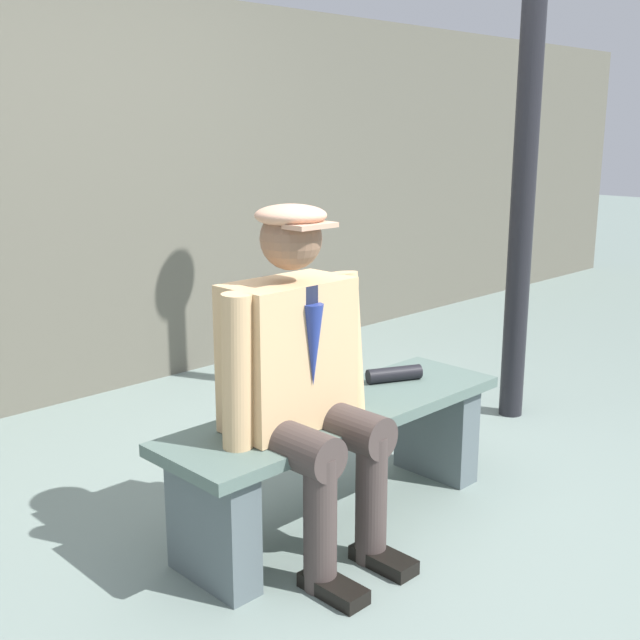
{
  "coord_description": "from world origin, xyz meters",
  "views": [
    {
      "loc": [
        2.02,
        1.94,
        1.47
      ],
      "look_at": [
        0.1,
        0.0,
        0.81
      ],
      "focal_mm": 44.68,
      "sensor_mm": 36.0,
      "label": 1
    }
  ],
  "objects_px": {
    "lamp_post": "(532,42)",
    "seated_man": "(301,370)",
    "rolled_magazine": "(394,374)",
    "bench": "(339,445)"
  },
  "relations": [
    {
      "from": "rolled_magazine",
      "to": "bench",
      "type": "bearing_deg",
      "value": 8.43
    },
    {
      "from": "seated_man",
      "to": "rolled_magazine",
      "type": "xyz_separation_m",
      "value": [
        -0.64,
        -0.12,
        -0.18
      ]
    },
    {
      "from": "bench",
      "to": "seated_man",
      "type": "height_order",
      "value": "seated_man"
    },
    {
      "from": "lamp_post",
      "to": "bench",
      "type": "bearing_deg",
      "value": 6.68
    },
    {
      "from": "lamp_post",
      "to": "seated_man",
      "type": "bearing_deg",
      "value": 7.77
    },
    {
      "from": "bench",
      "to": "lamp_post",
      "type": "distance_m",
      "value": 2.16
    },
    {
      "from": "bench",
      "to": "lamp_post",
      "type": "relative_size",
      "value": 0.48
    },
    {
      "from": "bench",
      "to": "rolled_magazine",
      "type": "xyz_separation_m",
      "value": [
        -0.38,
        -0.06,
        0.19
      ]
    },
    {
      "from": "bench",
      "to": "lamp_post",
      "type": "xyz_separation_m",
      "value": [
        -1.48,
        -0.17,
        1.56
      ]
    },
    {
      "from": "bench",
      "to": "lamp_post",
      "type": "bearing_deg",
      "value": -173.32
    }
  ]
}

